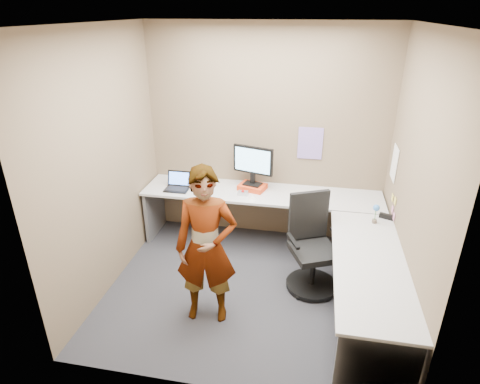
% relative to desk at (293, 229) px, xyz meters
% --- Properties ---
extents(ground, '(3.00, 3.00, 0.00)m').
position_rel_desk_xyz_m(ground, '(-0.44, -0.39, -0.59)').
color(ground, '#232328').
rests_on(ground, ground).
extents(wall_back, '(3.00, 0.00, 3.00)m').
position_rel_desk_xyz_m(wall_back, '(-0.44, 0.91, 0.76)').
color(wall_back, brown).
rests_on(wall_back, ground).
extents(wall_right, '(0.00, 2.70, 2.70)m').
position_rel_desk_xyz_m(wall_right, '(1.06, -0.39, 0.76)').
color(wall_right, brown).
rests_on(wall_right, ground).
extents(wall_left, '(0.00, 2.70, 2.70)m').
position_rel_desk_xyz_m(wall_left, '(-1.94, -0.39, 0.76)').
color(wall_left, brown).
rests_on(wall_left, ground).
extents(ceiling, '(3.00, 3.00, 0.00)m').
position_rel_desk_xyz_m(ceiling, '(-0.44, -0.39, 2.11)').
color(ceiling, white).
rests_on(ceiling, wall_back).
extents(desk, '(2.98, 2.58, 0.73)m').
position_rel_desk_xyz_m(desk, '(0.00, 0.00, 0.00)').
color(desk, '#BCBCBC').
rests_on(desk, ground).
extents(paper_ream, '(0.38, 0.32, 0.06)m').
position_rel_desk_xyz_m(paper_ream, '(-0.56, 0.66, 0.17)').
color(paper_ream, red).
rests_on(paper_ream, desk).
extents(monitor, '(0.51, 0.21, 0.49)m').
position_rel_desk_xyz_m(monitor, '(-0.56, 0.68, 0.50)').
color(monitor, black).
rests_on(monitor, paper_ream).
extents(laptop, '(0.30, 0.25, 0.21)m').
position_rel_desk_xyz_m(laptop, '(-1.49, 0.51, 0.20)').
color(laptop, black).
rests_on(laptop, desk).
extents(trackball_mouse, '(0.12, 0.08, 0.07)m').
position_rel_desk_xyz_m(trackball_mouse, '(-0.65, 0.47, 0.17)').
color(trackball_mouse, '#B7B7BC').
rests_on(trackball_mouse, desk).
extents(origami, '(0.10, 0.10, 0.06)m').
position_rel_desk_xyz_m(origami, '(-0.51, 0.36, 0.17)').
color(origami, white).
rests_on(origami, desk).
extents(stapler, '(0.15, 0.09, 0.05)m').
position_rel_desk_xyz_m(stapler, '(0.99, 0.16, 0.17)').
color(stapler, black).
rests_on(stapler, desk).
extents(flower, '(0.07, 0.07, 0.22)m').
position_rel_desk_xyz_m(flower, '(0.86, 0.04, 0.28)').
color(flower, brown).
rests_on(flower, desk).
extents(calendar_purple, '(0.30, 0.01, 0.40)m').
position_rel_desk_xyz_m(calendar_purple, '(0.11, 0.90, 0.71)').
color(calendar_purple, '#846BB7').
rests_on(calendar_purple, wall_back).
extents(calendar_white, '(0.01, 0.28, 0.38)m').
position_rel_desk_xyz_m(calendar_white, '(1.05, 0.51, 0.66)').
color(calendar_white, white).
rests_on(calendar_white, wall_right).
extents(sticky_note_a, '(0.01, 0.07, 0.07)m').
position_rel_desk_xyz_m(sticky_note_a, '(1.05, 0.16, 0.36)').
color(sticky_note_a, '#F2E059').
rests_on(sticky_note_a, wall_right).
extents(sticky_note_b, '(0.01, 0.07, 0.07)m').
position_rel_desk_xyz_m(sticky_note_b, '(1.05, 0.21, 0.23)').
color(sticky_note_b, pink).
rests_on(sticky_note_b, wall_right).
extents(sticky_note_c, '(0.01, 0.07, 0.07)m').
position_rel_desk_xyz_m(sticky_note_c, '(1.05, 0.09, 0.21)').
color(sticky_note_c, pink).
rests_on(sticky_note_c, wall_right).
extents(sticky_note_d, '(0.01, 0.07, 0.07)m').
position_rel_desk_xyz_m(sticky_note_d, '(1.05, 0.31, 0.33)').
color(sticky_note_d, '#F2E059').
rests_on(sticky_note_d, wall_right).
extents(office_chair, '(0.61, 0.62, 1.05)m').
position_rel_desk_xyz_m(office_chair, '(0.23, -0.17, -0.16)').
color(office_chair, black).
rests_on(office_chair, ground).
extents(person, '(0.62, 0.45, 1.59)m').
position_rel_desk_xyz_m(person, '(-0.75, -0.85, 0.20)').
color(person, '#999399').
rests_on(person, ground).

